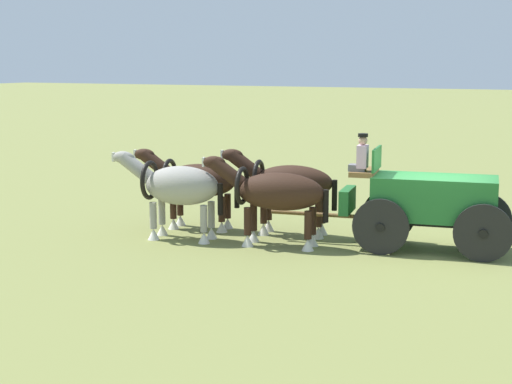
{
  "coord_description": "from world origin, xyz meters",
  "views": [
    {
      "loc": [
        -3.79,
        18.23,
        4.54
      ],
      "look_at": [
        4.46,
        0.57,
        1.2
      ],
      "focal_mm": 53.91,
      "sensor_mm": 36.0,
      "label": 1
    }
  ],
  "objects": [
    {
      "name": "draft_horse_rear_near",
      "position": [
        3.66,
        1.18,
        1.33
      ],
      "size": [
        3.22,
        1.24,
        2.19
      ],
      "color": "#331E14",
      "rests_on": "ground"
    },
    {
      "name": "ground_plane",
      "position": [
        0.0,
        0.0,
        0.0
      ],
      "size": [
        220.0,
        220.0,
        0.0
      ],
      "primitive_type": "plane",
      "color": "olive"
    },
    {
      "name": "show_wagon",
      "position": [
        0.14,
        0.03,
        1.23
      ],
      "size": [
        5.95,
        2.19,
        2.82
      ],
      "color": "#236B2D",
      "rests_on": "ground"
    },
    {
      "name": "draft_horse_rear_off",
      "position": [
        3.86,
        -0.1,
        1.36
      ],
      "size": [
        3.14,
        1.17,
        2.22
      ],
      "color": "#331E14",
      "rests_on": "ground"
    },
    {
      "name": "draft_horse_lead_off",
      "position": [
        6.43,
        0.27,
        1.29
      ],
      "size": [
        3.04,
        1.18,
        2.15
      ],
      "color": "#331E14",
      "rests_on": "ground"
    },
    {
      "name": "draft_horse_lead_near",
      "position": [
        6.23,
        1.55,
        1.35
      ],
      "size": [
        3.02,
        1.27,
        2.22
      ],
      "color": "#9E998E",
      "rests_on": "ground"
    }
  ]
}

